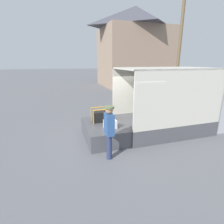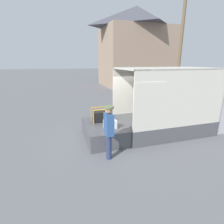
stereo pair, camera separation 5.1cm
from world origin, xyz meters
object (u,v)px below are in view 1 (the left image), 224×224
object	(u,v)px
portable_generator	(101,116)
worker_person	(109,127)
microwave	(110,124)
utility_pole	(180,43)
box_truck	(192,110)

from	to	relation	value
portable_generator	worker_person	xyz separation A→B (m)	(-0.21, -1.97, 0.25)
microwave	worker_person	xyz separation A→B (m)	(-0.36, -1.08, 0.32)
microwave	worker_person	bearing A→B (deg)	-108.59
microwave	utility_pole	size ratio (longest dim) A/B	0.05
worker_person	utility_pole	xyz separation A→B (m)	(9.65, 9.42, 3.65)
box_truck	utility_pole	distance (m)	10.00
utility_pole	worker_person	bearing A→B (deg)	-135.71
portable_generator	utility_pole	xyz separation A→B (m)	(9.44, 7.45, 3.90)
microwave	utility_pole	world-z (taller)	utility_pole
microwave	worker_person	distance (m)	1.19
box_truck	portable_generator	distance (m)	4.54
worker_person	box_truck	bearing A→B (deg)	18.90
box_truck	utility_pole	world-z (taller)	utility_pole
worker_person	microwave	bearing A→B (deg)	71.41
box_truck	portable_generator	bearing A→B (deg)	175.56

